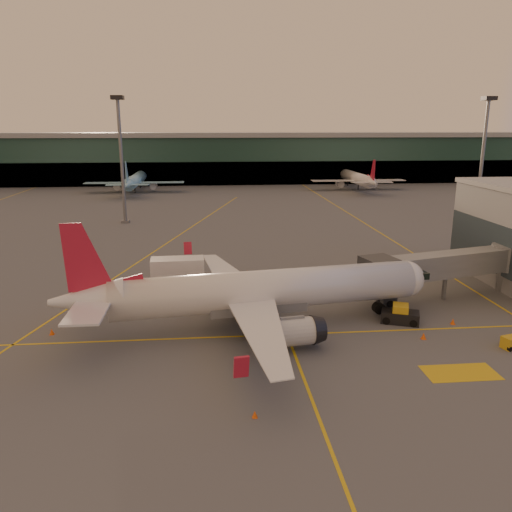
{
  "coord_description": "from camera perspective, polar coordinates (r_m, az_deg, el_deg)",
  "views": [
    {
      "loc": [
        -2.18,
        -39.53,
        19.6
      ],
      "look_at": [
        3.01,
        16.42,
        5.0
      ],
      "focal_mm": 35.0,
      "sensor_mm": 36.0,
      "label": 1
    }
  ],
  "objects": [
    {
      "name": "taxi_markings",
      "position": [
        86.43,
        -8.58,
        1.3
      ],
      "size": [
        100.12,
        173.0,
        0.01
      ],
      "color": "gold",
      "rests_on": "ground"
    },
    {
      "name": "ground",
      "position": [
        44.17,
        -1.96,
        -11.78
      ],
      "size": [
        600.0,
        600.0,
        0.0
      ],
      "primitive_type": "plane",
      "color": "#4C4F54",
      "rests_on": "ground"
    },
    {
      "name": "pushback_tug",
      "position": [
        53.72,
        16.14,
        -6.54
      ],
      "size": [
        4.23,
        3.22,
        1.94
      ],
      "rotation": [
        0.0,
        0.0,
        -0.37
      ],
      "color": "black",
      "rests_on": "ground"
    },
    {
      "name": "cone_nose",
      "position": [
        55.21,
        21.58,
        -6.98
      ],
      "size": [
        0.47,
        0.47,
        0.6
      ],
      "color": "#F1550C",
      "rests_on": "ground"
    },
    {
      "name": "catering_truck",
      "position": [
        59.27,
        -8.85,
        -2.18
      ],
      "size": [
        6.23,
        3.0,
        4.75
      ],
      "rotation": [
        0.0,
        0.0,
        0.04
      ],
      "color": "#C2501B",
      "rests_on": "ground"
    },
    {
      "name": "cone_fwd",
      "position": [
        50.6,
        18.61,
        -8.66
      ],
      "size": [
        0.49,
        0.49,
        0.63
      ],
      "color": "#F1550C",
      "rests_on": "ground"
    },
    {
      "name": "terminal",
      "position": [
        181.66,
        -4.69,
        11.1
      ],
      "size": [
        400.0,
        20.0,
        17.6
      ],
      "color": "#19382D",
      "rests_on": "ground"
    },
    {
      "name": "distant_aircraft_row",
      "position": [
        159.86,
        -12.12,
        7.2
      ],
      "size": [
        290.0,
        34.0,
        13.0
      ],
      "color": "#7FB9D5",
      "rests_on": "ground"
    },
    {
      "name": "cone_tail",
      "position": [
        52.85,
        -22.31,
        -8.01
      ],
      "size": [
        0.48,
        0.48,
        0.6
      ],
      "color": "#F1550C",
      "rests_on": "ground"
    },
    {
      "name": "cone_wing_left",
      "position": [
        68.24,
        -1.0,
        -1.88
      ],
      "size": [
        0.47,
        0.47,
        0.59
      ],
      "color": "#F1550C",
      "rests_on": "ground"
    },
    {
      "name": "cone_wing_right",
      "position": [
        36.31,
        -0.14,
        -17.63
      ],
      "size": [
        0.41,
        0.41,
        0.52
      ],
      "color": "#F1550C",
      "rests_on": "ground"
    },
    {
      "name": "mast_east_near",
      "position": [
        116.62,
        24.54,
        10.96
      ],
      "size": [
        2.4,
        2.4,
        25.6
      ],
      "color": "slate",
      "rests_on": "ground"
    },
    {
      "name": "jet_bridge",
      "position": [
        62.49,
        21.77,
        -1.04
      ],
      "size": [
        22.17,
        8.62,
        5.72
      ],
      "color": "slate",
      "rests_on": "ground"
    },
    {
      "name": "mast_west_near",
      "position": [
        107.13,
        -15.19,
        11.54
      ],
      "size": [
        2.4,
        2.4,
        25.6
      ],
      "color": "slate",
      "rests_on": "ground"
    },
    {
      "name": "main_airplane",
      "position": [
        49.48,
        -0.17,
        -4.17
      ],
      "size": [
        37.78,
        34.2,
        11.42
      ],
      "rotation": [
        0.0,
        0.0,
        0.14
      ],
      "color": "white",
      "rests_on": "ground"
    }
  ]
}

